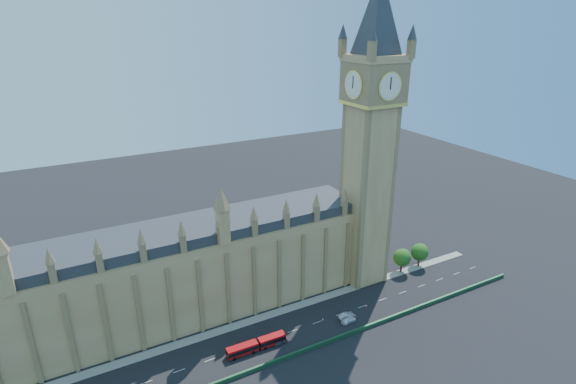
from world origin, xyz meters
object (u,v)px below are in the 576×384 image
red_bus (256,345)px  car_silver (347,315)px  car_grey (281,341)px  car_white (349,320)px

red_bus → car_silver: bearing=1.1°
car_grey → car_silver: size_ratio=0.79×
red_bus → car_white: 28.14m
car_grey → car_silver: (21.92, 0.69, 0.15)m
red_bus → car_silver: size_ratio=3.30×
red_bus → car_white: size_ratio=3.42×
car_silver → car_white: size_ratio=1.04×
car_silver → car_white: 2.02m
red_bus → car_silver: red_bus is taller
red_bus → car_white: bearing=-2.9°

